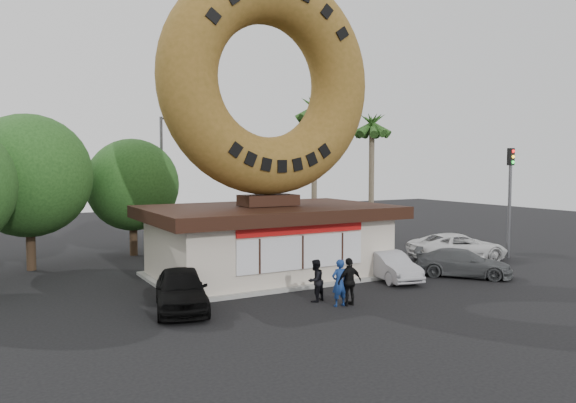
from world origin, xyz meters
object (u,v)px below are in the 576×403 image
at_px(giant_donut, 268,81).
at_px(car_silver, 390,266).
at_px(car_white, 458,247).
at_px(person_left, 339,283).
at_px(street_lamp, 164,176).
at_px(donut_shop, 269,238).
at_px(person_center, 315,281).
at_px(traffic_signal, 510,188).
at_px(car_grey, 463,263).
at_px(car_black, 181,289).
at_px(person_right, 349,282).

relative_size(giant_donut, car_silver, 2.68).
distance_m(giant_donut, car_white, 13.66).
bearing_deg(person_left, street_lamp, -84.51).
height_order(donut_shop, person_center, donut_shop).
xyz_separation_m(car_silver, car_white, (6.41, 2.07, 0.10)).
relative_size(donut_shop, traffic_signal, 1.84).
bearing_deg(person_left, car_grey, -168.63).
distance_m(donut_shop, person_left, 6.21).
relative_size(person_center, car_black, 0.37).
xyz_separation_m(giant_donut, car_white, (10.80, -1.34, -8.24)).
bearing_deg(donut_shop, traffic_signal, -8.10).
xyz_separation_m(donut_shop, person_left, (-0.25, -6.14, -0.89)).
height_order(traffic_signal, car_silver, traffic_signal).
height_order(traffic_signal, person_right, traffic_signal).
height_order(person_left, car_white, person_left).
bearing_deg(person_left, giant_donut, -92.53).
xyz_separation_m(donut_shop, person_center, (-0.64, -5.11, -0.96)).
distance_m(person_center, car_black, 5.02).
bearing_deg(donut_shop, car_white, -7.01).
xyz_separation_m(giant_donut, car_silver, (4.39, -3.41, -8.34)).
relative_size(traffic_signal, car_white, 1.15).
bearing_deg(street_lamp, car_silver, -65.02).
bearing_deg(car_grey, person_right, 151.16).
height_order(giant_donut, car_silver, giant_donut).
distance_m(traffic_signal, car_silver, 10.23).
relative_size(giant_donut, person_center, 6.42).
bearing_deg(car_black, car_white, 23.99).
height_order(donut_shop, car_silver, donut_shop).
xyz_separation_m(donut_shop, car_silver, (4.39, -3.39, -1.13)).
bearing_deg(car_white, person_left, 127.55).
height_order(person_left, car_black, person_left).
bearing_deg(car_grey, person_center, 142.64).
bearing_deg(car_grey, car_black, 135.52).
xyz_separation_m(traffic_signal, car_black, (-19.50, -1.81, -3.11)).
xyz_separation_m(person_left, person_right, (0.40, -0.08, 0.02)).
bearing_deg(person_center, car_silver, 176.25).
xyz_separation_m(giant_donut, person_center, (-0.64, -5.12, -8.17)).
distance_m(street_lamp, person_right, 16.75).
relative_size(person_left, car_black, 0.39).
relative_size(donut_shop, person_right, 6.31).
xyz_separation_m(person_left, car_grey, (8.08, 1.65, -0.24)).
bearing_deg(car_white, donut_shop, 97.03).
height_order(donut_shop, car_white, donut_shop).
relative_size(car_silver, car_grey, 0.89).
xyz_separation_m(car_black, car_grey, (13.32, -0.68, -0.12)).
height_order(traffic_signal, car_white, traffic_signal).
bearing_deg(car_white, car_black, 112.68).
bearing_deg(street_lamp, car_grey, -56.28).
distance_m(traffic_signal, car_grey, 7.40).
height_order(car_black, car_white, car_black).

